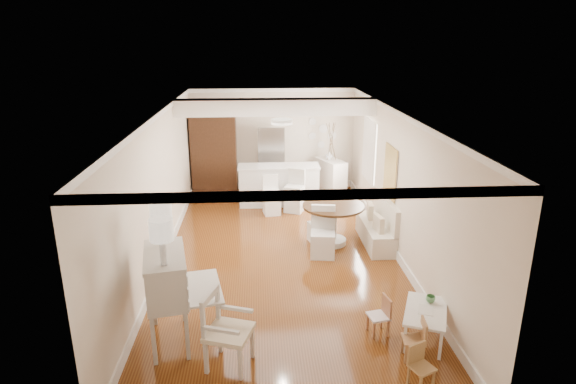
{
  "coord_description": "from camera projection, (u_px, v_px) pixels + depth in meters",
  "views": [
    {
      "loc": [
        -0.41,
        -8.61,
        4.13
      ],
      "look_at": [
        0.16,
        0.3,
        1.23
      ],
      "focal_mm": 30.0,
      "sensor_mm": 36.0,
      "label": 1
    }
  ],
  "objects": [
    {
      "name": "slip_chair_far",
      "position": [
        319.0,
        224.0,
        10.02
      ],
      "size": [
        0.48,
        0.49,
        0.82
      ],
      "primitive_type": "cube",
      "rotation": [
        0.0,
        0.0,
        -2.88
      ],
      "color": "white",
      "rests_on": "ground"
    },
    {
      "name": "dining_table",
      "position": [
        333.0,
        225.0,
        9.91
      ],
      "size": [
        1.38,
        1.38,
        0.86
      ],
      "primitive_type": "cylinder",
      "rotation": [
        0.0,
        0.0,
        -0.1
      ],
      "color": "#442A16",
      "rests_on": "ground"
    },
    {
      "name": "pencil_cup",
      "position": [
        431.0,
        299.0,
        6.94
      ],
      "size": [
        0.16,
        0.16,
        0.1
      ],
      "primitive_type": "imported",
      "rotation": [
        0.0,
        0.0,
        -0.27
      ],
      "color": "#56945C",
      "rests_on": "kids_table"
    },
    {
      "name": "bar_stool_left",
      "position": [
        272.0,
        195.0,
        11.59
      ],
      "size": [
        0.44,
        0.44,
        0.95
      ],
      "primitive_type": "cube",
      "rotation": [
        0.0,
        0.0,
        0.16
      ],
      "color": "white",
      "rests_on": "ground"
    },
    {
      "name": "branch_vase",
      "position": [
        329.0,
        155.0,
        12.94
      ],
      "size": [
        0.23,
        0.23,
        0.21
      ],
      "primitive_type": "imported",
      "rotation": [
        0.0,
        0.0,
        -0.15
      ],
      "color": "silver",
      "rests_on": "sideboard"
    },
    {
      "name": "kids_chair_b",
      "position": [
        378.0,
        316.0,
        6.93
      ],
      "size": [
        0.33,
        0.33,
        0.59
      ],
      "primitive_type": "cube",
      "rotation": [
        0.0,
        0.0,
        -1.37
      ],
      "color": "#A9704C",
      "rests_on": "ground"
    },
    {
      "name": "sideboard",
      "position": [
        330.0,
        177.0,
        13.07
      ],
      "size": [
        0.81,
        1.11,
        0.97
      ],
      "primitive_type": "cube",
      "rotation": [
        0.0,
        0.0,
        0.4
      ],
      "color": "silver",
      "rests_on": "ground"
    },
    {
      "name": "breakfast_counter",
      "position": [
        279.0,
        185.0,
        12.26
      ],
      "size": [
        2.05,
        0.65,
        1.03
      ],
      "primitive_type": "cube",
      "color": "white",
      "rests_on": "ground"
    },
    {
      "name": "kids_chair_c",
      "position": [
        422.0,
        367.0,
        5.88
      ],
      "size": [
        0.35,
        0.35,
        0.55
      ],
      "primitive_type": "cube",
      "rotation": [
        0.0,
        0.0,
        0.44
      ],
      "color": "#A67E4B",
      "rests_on": "ground"
    },
    {
      "name": "kids_chair_a",
      "position": [
        414.0,
        339.0,
        6.39
      ],
      "size": [
        0.31,
        0.31,
        0.59
      ],
      "primitive_type": "cube",
      "rotation": [
        0.0,
        0.0,
        -1.67
      ],
      "color": "#B17F50",
      "rests_on": "ground"
    },
    {
      "name": "fridge",
      "position": [
        284.0,
        160.0,
        13.15
      ],
      "size": [
        0.75,
        0.65,
        1.8
      ],
      "primitive_type": "imported",
      "color": "silver",
      "rests_on": "ground"
    },
    {
      "name": "bar_stool_right",
      "position": [
        294.0,
        191.0,
        11.75
      ],
      "size": [
        0.55,
        0.55,
        1.05
      ],
      "primitive_type": "cube",
      "rotation": [
        0.0,
        0.0,
        -0.4
      ],
      "color": "silver",
      "rests_on": "ground"
    },
    {
      "name": "slip_chair_near",
      "position": [
        323.0,
        232.0,
        9.36
      ],
      "size": [
        0.53,
        0.54,
        0.99
      ],
      "primitive_type": "cube",
      "rotation": [
        0.0,
        0.0,
        -0.13
      ],
      "color": "white",
      "rests_on": "ground"
    },
    {
      "name": "kids_table",
      "position": [
        424.0,
        324.0,
        6.82
      ],
      "size": [
        0.86,
        1.07,
        0.46
      ],
      "primitive_type": "cube",
      "rotation": [
        0.0,
        0.0,
        -0.39
      ],
      "color": "white",
      "rests_on": "ground"
    },
    {
      "name": "room",
      "position": [
        282.0,
        154.0,
        9.17
      ],
      "size": [
        9.0,
        9.04,
        2.82
      ],
      "color": "brown",
      "rests_on": "ground"
    },
    {
      "name": "gustavian_armchair",
      "position": [
        229.0,
        331.0,
        6.18
      ],
      "size": [
        0.75,
        0.75,
        1.03
      ],
      "primitive_type": "cube",
      "rotation": [
        0.0,
        0.0,
        1.24
      ],
      "color": "silver",
      "rests_on": "ground"
    },
    {
      "name": "pantry_cabinet",
      "position": [
        214.0,
        152.0,
        12.99
      ],
      "size": [
        1.2,
        0.6,
        2.3
      ],
      "primitive_type": "cube",
      "color": "#381E11",
      "rests_on": "ground"
    },
    {
      "name": "secretary_bureau",
      "position": [
        168.0,
        298.0,
        6.64
      ],
      "size": [
        1.25,
        1.27,
        1.36
      ],
      "primitive_type": "cube",
      "rotation": [
        0.0,
        0.0,
        0.19
      ],
      "color": "beige",
      "rests_on": "ground"
    },
    {
      "name": "banquette",
      "position": [
        376.0,
        221.0,
        9.92
      ],
      "size": [
        0.52,
        1.6,
        0.98
      ],
      "primitive_type": "cube",
      "color": "silver",
      "rests_on": "ground"
    }
  ]
}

